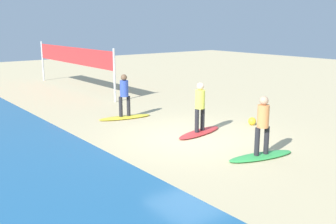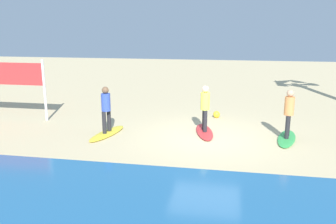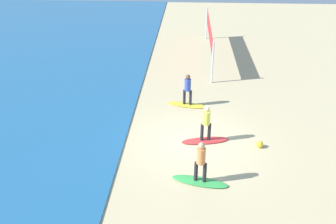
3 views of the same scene
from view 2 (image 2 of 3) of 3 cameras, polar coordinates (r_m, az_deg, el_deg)
The scene contains 8 objects.
ground_plane at distance 12.29m, azimuth 6.38°, elevation -4.10°, with size 60.00×60.00×0.00m, color #CCB789.
surfboard_green at distance 12.60m, azimuth 18.79°, elevation -4.10°, with size 2.10×0.56×0.09m, color green.
surfer_green at distance 12.35m, azimuth 19.14°, elevation 0.30°, with size 0.32×0.45×1.64m.
surfboard_red at distance 12.75m, azimuth 5.95°, elevation -3.21°, with size 2.10×0.56×0.09m, color red.
surfer_red at distance 12.50m, azimuth 6.06°, elevation 1.14°, with size 0.32×0.45×1.64m.
surfboard_yellow at distance 12.68m, azimuth -9.90°, elevation -3.44°, with size 2.10×0.56×0.09m, color yellow.
surfer_yellow at distance 12.43m, azimuth -10.09°, elevation 0.94°, with size 0.32×0.45×1.64m.
beach_ball at distance 14.91m, azimuth 7.93°, elevation -0.39°, with size 0.29×0.29×0.29m, color yellow.
Camera 2 is at (-0.76, 11.68, 3.72)m, focal length 37.34 mm.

